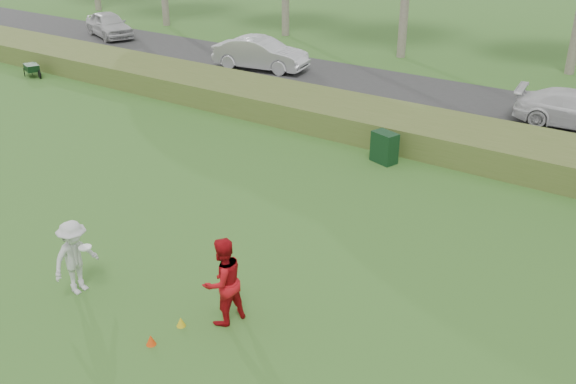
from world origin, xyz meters
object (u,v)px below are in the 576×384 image
Objects in this scene: utility_cabinet at (384,147)px; car_left at (109,25)px; player_white at (75,257)px; cone_yellow at (181,322)px; car_mid at (261,54)px; player_red at (223,281)px; cone_orange at (151,340)px.

car_left is at bearing 178.28° from utility_cabinet.
cone_yellow is (2.68, 0.34, -0.75)m from player_white.
car_mid is at bearing -73.26° from car_left.
player_white is at bearing -59.55° from player_red.
cone_orange is 1.05× the size of cone_yellow.
car_left is at bearing 141.48° from cone_yellow.
car_mid is (-11.22, 16.22, -0.13)m from player_red.
cone_orange is at bearing -69.60° from utility_cabinet.
utility_cabinet is 23.07m from car_left.
player_white reaches higher than car_left.
player_red is 19.72m from car_mid.
utility_cabinet is at bearing -134.41° from car_mid.
cone_orange is 0.05× the size of car_left.
player_white reaches higher than car_mid.
cone_orange is at bearing -95.80° from cone_yellow.
player_red is 1.77m from cone_orange.
car_mid reaches higher than cone_yellow.
utility_cabinet is at bearing -88.62° from car_left.
car_left is at bearing 47.48° from player_white.
player_red is (3.28, 0.98, 0.09)m from player_white.
player_red reaches higher than cone_yellow.
player_red reaches higher than player_white.
utility_cabinet is at bearing 93.13° from cone_yellow.
cone_orange is 0.05× the size of car_mid.
utility_cabinet is (-1.15, 9.34, -0.44)m from player_red.
cone_yellow is at bearing -29.24° from player_red.
player_white is 1.70× the size of utility_cabinet.
player_red is 8.72× the size of cone_orange.
car_mid is at bearing 122.20° from cone_yellow.
player_red is 1.22m from cone_yellow.
car_mid reaches higher than utility_cabinet.
player_red is at bearing -155.41° from car_mid.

